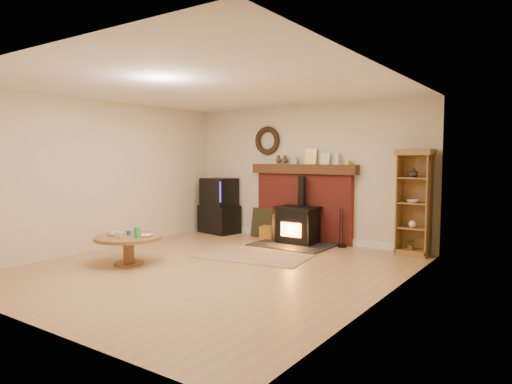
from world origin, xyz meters
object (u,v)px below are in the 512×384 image
Objects in this scene: wood_stove at (297,226)px; curio_cabinet at (414,202)px; coffee_table at (128,241)px; tv_unit at (219,207)px.

curio_cabinet is at bearing 7.82° from wood_stove.
wood_stove is at bearing 64.94° from coffee_table.
tv_unit is at bearing -178.82° from curio_cabinet.
curio_cabinet reaches higher than tv_unit.
coffee_table is (0.70, -3.02, -0.21)m from tv_unit.
curio_cabinet is (2.04, 0.28, 0.54)m from wood_stove.
tv_unit is 3.10m from coffee_table.
coffee_table is at bearing -115.06° from wood_stove.
curio_cabinet is 4.60m from coffee_table.
coffee_table is at bearing -76.99° from tv_unit.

